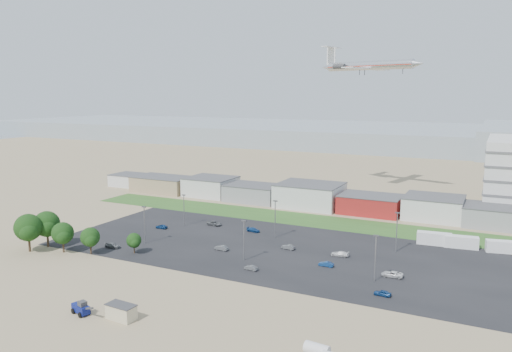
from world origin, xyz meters
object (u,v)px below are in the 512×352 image
Objects in this scene: telehandler at (81,307)px; airliner at (369,66)px; parked_car_4 at (221,248)px; parked_car_7 at (288,247)px; parked_car_5 at (161,226)px; parked_car_1 at (326,264)px; parked_car_13 at (251,268)px; parked_car_0 at (392,274)px; storage_tank_nw at (317,349)px; parked_car_9 at (214,223)px; parked_car_6 at (253,230)px; parked_car_10 at (113,245)px; parked_car_12 at (340,254)px; box_trailer_a at (434,239)px; tree_far_left at (28,230)px; parked_car_2 at (382,293)px; portable_shed at (121,312)px.

telehandler is 0.14× the size of airliner.
parked_car_4 reaches higher than parked_car_7.
telehandler is 1.73× the size of parked_car_5.
parked_car_1 is 17.64m from parked_car_13.
telehandler is 1.69× the size of parked_car_4.
storage_tank_nw is at bearing -6.34° from parked_car_0.
parked_car_6 is at bearing -91.18° from parked_car_9.
parked_car_10 is 1.00× the size of parked_car_12.
tree_far_left is (-91.66, -52.14, 3.90)m from box_trailer_a.
box_trailer_a is 0.20× the size of airliner.
tree_far_left is 21.13m from parked_car_10.
parked_car_4 is 17.28m from parked_car_7.
parked_car_9 is (-14.41, 20.34, 0.02)m from parked_car_4.
telehandler is 1.35× the size of parked_car_0.
box_trailer_a is at bearing -64.09° from parked_car_10.
parked_car_1 reaches higher than parked_car_13.
tree_far_left is 3.04× the size of parked_car_7.
telehandler is 1.86× the size of parked_car_2.
storage_tank_nw is (43.64, 4.97, -0.16)m from telehandler.
airliner reaches higher than parked_car_5.
box_trailer_a is at bearing 132.62° from parked_car_12.
parked_car_10 is (-66.21, 28.18, -0.53)m from storage_tank_nw.
parked_car_6 is at bearing -147.34° from parked_car_13.
parked_car_9 is (-10.54, 64.39, -0.68)m from telehandler.
parked_car_0 is 1.02× the size of parked_car_9.
parked_car_12 is at bearing -101.71° from parked_car_6.
portable_shed reaches higher than parked_car_9.
portable_shed is 51.66m from tree_far_left.
box_trailer_a is at bearing 70.27° from telehandler.
telehandler is 62.15m from parked_car_12.
storage_tank_nw is 0.89× the size of parked_car_10.
parked_car_9 is (-58.01, 31.48, 0.06)m from parked_car_2.
portable_shed is at bearing -22.58° from tree_far_left.
tree_far_left is at bearing 149.57° from parked_car_9.
parked_car_2 is 0.74× the size of parked_car_9.
storage_tank_nw reaches higher than parked_car_4.
parked_car_12 is (-11.05, 47.94, -0.53)m from storage_tank_nw.
parked_car_13 is (-14.56, -9.96, -0.04)m from parked_car_1.
parked_car_4 is at bearing 135.50° from storage_tank_nw.
storage_tank_nw is at bearing -11.20° from tree_far_left.
parked_car_0 is at bearing -104.86° from box_trailer_a.
airliner is at bearing 63.86° from tree_far_left.
parked_car_1 is 0.81× the size of parked_car_10.
parked_car_13 is (-0.01, -102.82, -50.31)m from airliner.
parked_car_9 reaches higher than parked_car_12.
airliner is 114.47m from parked_car_13.
parked_car_4 is 16.59m from parked_car_13.
parked_car_10 is (16.87, 11.74, -4.90)m from tree_far_left.
parked_car_1 is at bearing -115.73° from parked_car_6.
box_trailer_a is 0.79× the size of tree_far_left.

